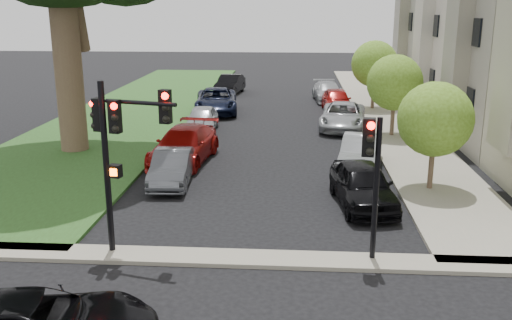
# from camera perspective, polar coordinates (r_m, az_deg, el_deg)

# --- Properties ---
(ground) EXTENTS (140.00, 140.00, 0.00)m
(ground) POSITION_cam_1_polar(r_m,az_deg,el_deg) (13.85, -1.49, -13.58)
(ground) COLOR black
(ground) RESTS_ON ground
(grass_strip) EXTENTS (8.00, 44.00, 0.12)m
(grass_strip) POSITION_cam_1_polar(r_m,az_deg,el_deg) (38.06, -11.64, 5.02)
(grass_strip) COLOR #29451A
(grass_strip) RESTS_ON ground
(sidewalk_right) EXTENTS (3.50, 44.00, 0.12)m
(sidewalk_right) POSITION_cam_1_polar(r_m,az_deg,el_deg) (37.08, 12.60, 4.69)
(sidewalk_right) COLOR #A09785
(sidewalk_right) RESTS_ON ground
(sidewalk_cross) EXTENTS (60.00, 1.00, 0.12)m
(sidewalk_cross) POSITION_cam_1_polar(r_m,az_deg,el_deg) (15.60, -0.78, -9.84)
(sidewalk_cross) COLOR #A09785
(sidewalk_cross) RESTS_ON ground
(house_d) EXTENTS (7.70, 7.55, 15.97)m
(house_d) POSITION_cam_1_polar(r_m,az_deg,el_deg) (44.02, 19.49, 14.84)
(house_d) COLOR gray
(house_d) RESTS_ON ground
(small_tree_a) EXTENTS (2.71, 2.71, 4.06)m
(small_tree_a) POSITION_cam_1_polar(r_m,az_deg,el_deg) (21.43, 17.48, 3.90)
(small_tree_a) COLOR brown
(small_tree_a) RESTS_ON ground
(small_tree_b) EXTENTS (2.84, 2.84, 4.26)m
(small_tree_b) POSITION_cam_1_polar(r_m,az_deg,el_deg) (29.97, 13.71, 7.53)
(small_tree_b) COLOR brown
(small_tree_b) RESTS_ON ground
(small_tree_c) EXTENTS (2.97, 2.97, 4.46)m
(small_tree_c) POSITION_cam_1_polar(r_m,az_deg,el_deg) (37.71, 11.78, 9.38)
(small_tree_c) COLOR brown
(small_tree_c) RESTS_ON ground
(traffic_signal_main) EXTENTS (2.35, 0.70, 4.80)m
(traffic_signal_main) POSITION_cam_1_polar(r_m,az_deg,el_deg) (15.40, -13.56, 2.20)
(traffic_signal_main) COLOR black
(traffic_signal_main) RESTS_ON ground
(traffic_signal_secondary) EXTENTS (0.52, 0.42, 3.95)m
(traffic_signal_secondary) POSITION_cam_1_polar(r_m,az_deg,el_deg) (14.92, 11.55, -0.30)
(traffic_signal_secondary) COLOR black
(traffic_signal_secondary) RESTS_ON ground
(car_parked_0) EXTENTS (2.30, 4.57, 1.49)m
(car_parked_0) POSITION_cam_1_polar(r_m,az_deg,el_deg) (19.75, 10.63, -2.45)
(car_parked_0) COLOR black
(car_parked_0) RESTS_ON ground
(car_parked_1) EXTENTS (2.32, 4.61, 1.45)m
(car_parked_1) POSITION_cam_1_polar(r_m,az_deg,el_deg) (23.92, 10.45, 0.65)
(car_parked_1) COLOR #999BA0
(car_parked_1) RESTS_ON ground
(car_parked_2) EXTENTS (2.96, 5.38, 1.43)m
(car_parked_2) POSITION_cam_1_polar(r_m,az_deg,el_deg) (31.84, 8.68, 4.36)
(car_parked_2) COLOR #999BA0
(car_parked_2) RESTS_ON ground
(car_parked_3) EXTENTS (1.88, 4.35, 1.46)m
(car_parked_3) POSITION_cam_1_polar(r_m,az_deg,el_deg) (37.02, 8.06, 5.95)
(car_parked_3) COLOR maroon
(car_parked_3) RESTS_ON ground
(car_parked_4) EXTENTS (2.28, 4.76, 1.34)m
(car_parked_4) POSITION_cam_1_polar(r_m,az_deg,el_deg) (40.98, 7.18, 6.80)
(car_parked_4) COLOR #999BA0
(car_parked_4) RESTS_ON ground
(car_parked_5) EXTENTS (1.62, 4.01, 1.30)m
(car_parked_5) POSITION_cam_1_polar(r_m,az_deg,el_deg) (22.01, -8.38, -0.76)
(car_parked_5) COLOR #3F4247
(car_parked_5) RESTS_ON ground
(car_parked_6) EXTENTS (2.70, 5.48, 1.53)m
(car_parked_6) POSITION_cam_1_polar(r_m,az_deg,el_deg) (24.94, -7.18, 1.49)
(car_parked_6) COLOR maroon
(car_parked_6) RESTS_ON ground
(car_parked_7) EXTENTS (1.81, 4.05, 1.35)m
(car_parked_7) POSITION_cam_1_polar(r_m,az_deg,el_deg) (31.01, -5.43, 4.11)
(car_parked_7) COLOR #999BA0
(car_parked_7) RESTS_ON ground
(car_parked_8) EXTENTS (3.18, 5.79, 1.54)m
(car_parked_8) POSITION_cam_1_polar(r_m,az_deg,el_deg) (36.31, -4.00, 5.94)
(car_parked_8) COLOR black
(car_parked_8) RESTS_ON ground
(car_parked_9) EXTENTS (2.08, 4.53, 1.44)m
(car_parked_9) POSITION_cam_1_polar(r_m,az_deg,el_deg) (44.06, -2.63, 7.56)
(car_parked_9) COLOR black
(car_parked_9) RESTS_ON ground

